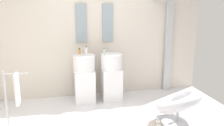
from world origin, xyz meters
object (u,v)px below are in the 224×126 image
at_px(pedestal_sink_right, 111,76).
at_px(soap_bottle_clear, 104,51).
at_px(coffee_mug, 158,124).
at_px(soap_bottle_white, 86,51).
at_px(lounge_chair, 178,104).
at_px(soap_bottle_amber, 80,51).
at_px(pedestal_sink_left, 85,78).
at_px(towel_rack, 15,90).
at_px(shower_column, 168,44).

height_order(pedestal_sink_right, soap_bottle_clear, soap_bottle_clear).
relative_size(coffee_mug, soap_bottle_white, 0.60).
xyz_separation_m(coffee_mug, soap_bottle_clear, (-0.65, 1.31, 0.98)).
xyz_separation_m(lounge_chair, soap_bottle_white, (-1.35, 1.38, 0.70)).
bearing_deg(soap_bottle_amber, pedestal_sink_left, -59.28).
distance_m(coffee_mug, soap_bottle_white, 2.00).
distance_m(soap_bottle_clear, soap_bottle_amber, 0.50).
bearing_deg(soap_bottle_white, coffee_mug, -55.07).
distance_m(coffee_mug, soap_bottle_amber, 2.08).
relative_size(lounge_chair, soap_bottle_white, 6.82).
relative_size(towel_rack, soap_bottle_white, 5.86).
height_order(coffee_mug, soap_bottle_white, soap_bottle_white).
relative_size(towel_rack, coffee_mug, 9.73).
bearing_deg(shower_column, towel_rack, -159.42).
height_order(pedestal_sink_left, soap_bottle_amber, soap_bottle_amber).
distance_m(lounge_chair, coffee_mug, 0.47).
height_order(coffee_mug, soap_bottle_amber, soap_bottle_amber).
distance_m(shower_column, coffee_mug, 2.14).
xyz_separation_m(pedestal_sink_left, shower_column, (1.93, 0.32, 0.57)).
relative_size(pedestal_sink_right, soap_bottle_amber, 8.72).
distance_m(pedestal_sink_right, lounge_chair, 1.56).
xyz_separation_m(shower_column, soap_bottle_white, (-1.88, -0.23, -0.03)).
height_order(shower_column, towel_rack, shower_column).
relative_size(towel_rack, soap_bottle_amber, 7.67).
xyz_separation_m(soap_bottle_white, soap_bottle_clear, (0.35, -0.11, -0.01)).
relative_size(soap_bottle_white, soap_bottle_amber, 1.31).
relative_size(lounge_chair, soap_bottle_amber, 8.92).
bearing_deg(shower_column, soap_bottle_white, -172.96).
bearing_deg(shower_column, pedestal_sink_right, -166.94).
relative_size(pedestal_sink_left, towel_rack, 1.14).
bearing_deg(soap_bottle_white, pedestal_sink_right, -9.85).
height_order(lounge_chair, coffee_mug, lounge_chair).
xyz_separation_m(pedestal_sink_right, soap_bottle_white, (-0.50, 0.09, 0.54)).
distance_m(pedestal_sink_left, soap_bottle_clear, 0.67).
distance_m(shower_column, towel_rack, 3.35).
height_order(pedestal_sink_left, pedestal_sink_right, same).
bearing_deg(soap_bottle_clear, lounge_chair, -51.70).
height_order(shower_column, soap_bottle_white, shower_column).
bearing_deg(soap_bottle_amber, shower_column, 5.57).
distance_m(lounge_chair, soap_bottle_clear, 1.76).
bearing_deg(soap_bottle_amber, soap_bottle_white, -15.57).
distance_m(shower_column, soap_bottle_amber, 2.02).
bearing_deg(coffee_mug, lounge_chair, 6.42).
distance_m(lounge_chair, soap_bottle_white, 2.06).
bearing_deg(soap_bottle_clear, towel_rack, -152.38).
height_order(soap_bottle_clear, soap_bottle_amber, soap_bottle_clear).
relative_size(lounge_chair, soap_bottle_clear, 8.09).
height_order(towel_rack, coffee_mug, towel_rack).
xyz_separation_m(towel_rack, soap_bottle_clear, (1.58, 0.83, 0.41)).
height_order(pedestal_sink_right, shower_column, shower_column).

